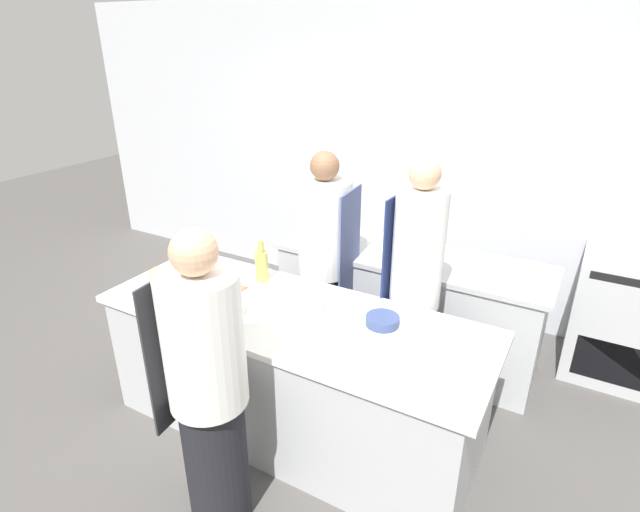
{
  "coord_description": "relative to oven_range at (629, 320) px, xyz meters",
  "views": [
    {
      "loc": [
        1.46,
        -2.23,
        2.46
      ],
      "look_at": [
        0.0,
        0.35,
        1.14
      ],
      "focal_mm": 28.0,
      "sensor_mm": 36.0,
      "label": 1
    }
  ],
  "objects": [
    {
      "name": "ground_plane",
      "position": [
        -1.89,
        -1.75,
        -0.48
      ],
      "size": [
        16.0,
        16.0,
        0.0
      ],
      "primitive_type": "plane",
      "color": "#4C4947"
    },
    {
      "name": "wall_back",
      "position": [
        -1.89,
        0.38,
        0.92
      ],
      "size": [
        8.0,
        0.06,
        2.8
      ],
      "color": "silver",
      "rests_on": "ground_plane"
    },
    {
      "name": "prep_counter",
      "position": [
        -1.89,
        -1.75,
        -0.03
      ],
      "size": [
        2.47,
        0.91,
        0.89
      ],
      "color": "#B7BABC",
      "rests_on": "ground_plane"
    },
    {
      "name": "pass_counter",
      "position": [
        -1.57,
        -0.55,
        -0.03
      ],
      "size": [
        2.14,
        0.68,
        0.89
      ],
      "color": "#B7BABC",
      "rests_on": "ground_plane"
    },
    {
      "name": "oven_range",
      "position": [
        0.0,
        0.0,
        0.0
      ],
      "size": [
        0.78,
        0.65,
        0.96
      ],
      "color": "#B7BABC",
      "rests_on": "ground_plane"
    },
    {
      "name": "chef_at_prep_near",
      "position": [
        -1.9,
        -2.52,
        0.36
      ],
      "size": [
        0.42,
        0.4,
        1.7
      ],
      "rotation": [
        0.0,
        0.0,
        1.66
      ],
      "color": "black",
      "rests_on": "ground_plane"
    },
    {
      "name": "chef_at_stove",
      "position": [
        -2.1,
        -0.96,
        0.37
      ],
      "size": [
        0.42,
        0.4,
        1.72
      ],
      "rotation": [
        0.0,
        0.0,
        -1.5
      ],
      "color": "black",
      "rests_on": "ground_plane"
    },
    {
      "name": "chef_at_pass_far",
      "position": [
        -1.32,
        -1.17,
        0.43
      ],
      "size": [
        0.35,
        0.33,
        1.8
      ],
      "rotation": [
        0.0,
        0.0,
        1.52
      ],
      "color": "black",
      "rests_on": "ground_plane"
    },
    {
      "name": "bottle_olive_oil",
      "position": [
        -2.16,
        -2.02,
        0.53
      ],
      "size": [
        0.08,
        0.08,
        0.3
      ],
      "color": "black",
      "rests_on": "prep_counter"
    },
    {
      "name": "bottle_vinegar",
      "position": [
        -2.41,
        -2.13,
        0.5
      ],
      "size": [
        0.08,
        0.08,
        0.23
      ],
      "color": "#19471E",
      "rests_on": "prep_counter"
    },
    {
      "name": "bottle_wine",
      "position": [
        -2.3,
        -2.03,
        0.51
      ],
      "size": [
        0.08,
        0.08,
        0.26
      ],
      "color": "silver",
      "rests_on": "prep_counter"
    },
    {
      "name": "bottle_cooking_oil",
      "position": [
        -2.32,
        -1.48,
        0.53
      ],
      "size": [
        0.09,
        0.09,
        0.3
      ],
      "color": "#B2A84C",
      "rests_on": "prep_counter"
    },
    {
      "name": "bowl_mixing_large",
      "position": [
        -1.36,
        -1.6,
        0.44
      ],
      "size": [
        0.2,
        0.2,
        0.06
      ],
      "color": "navy",
      "rests_on": "prep_counter"
    },
    {
      "name": "bowl_prep_small",
      "position": [
        -1.87,
        -1.69,
        0.45
      ],
      "size": [
        0.27,
        0.27,
        0.08
      ],
      "color": "white",
      "rests_on": "prep_counter"
    },
    {
      "name": "bowl_ceramic_blue",
      "position": [
        -2.9,
        -1.79,
        0.44
      ],
      "size": [
        0.26,
        0.26,
        0.06
      ],
      "color": "tan",
      "rests_on": "prep_counter"
    },
    {
      "name": "cup",
      "position": [
        -1.58,
        -1.67,
        0.46
      ],
      "size": [
        0.08,
        0.08,
        0.1
      ],
      "color": "white",
      "rests_on": "prep_counter"
    },
    {
      "name": "cutting_board",
      "position": [
        -2.55,
        -1.74,
        0.41
      ],
      "size": [
        0.43,
        0.24,
        0.01
      ],
      "color": "olive",
      "rests_on": "prep_counter"
    }
  ]
}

